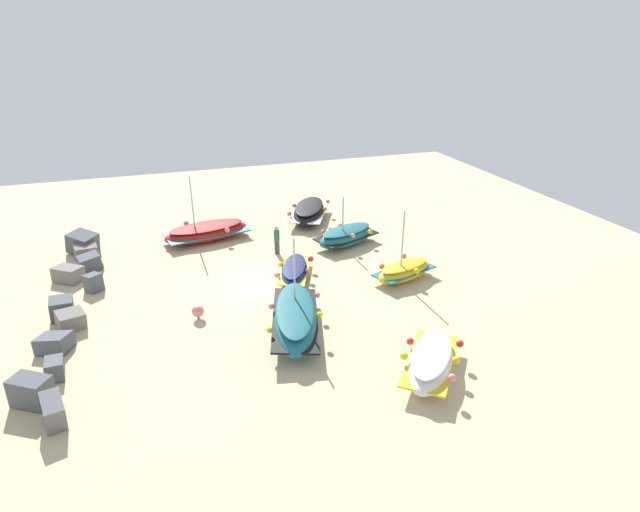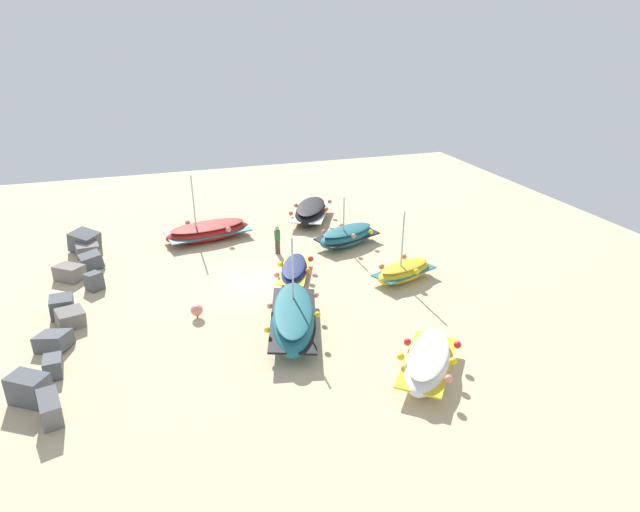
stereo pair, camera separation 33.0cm
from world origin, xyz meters
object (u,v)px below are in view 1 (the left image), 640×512
Objects in this scene: fishing_boat_0 at (295,318)px; fishing_boat_1 at (207,232)px; fishing_boat_5 at (346,236)px; mooring_buoy_0 at (198,311)px; fishing_boat_6 at (431,361)px; fishing_boat_4 at (404,271)px; fishing_boat_3 at (294,270)px; person_walking at (277,238)px; fishing_boat_2 at (309,212)px.

fishing_boat_1 reaches higher than fishing_boat_0.
fishing_boat_5 reaches higher than mooring_buoy_0.
fishing_boat_4 is at bearing -160.79° from fishing_boat_6.
fishing_boat_1 is at bearing -9.63° from mooring_buoy_0.
fishing_boat_3 is at bearing -63.15° from mooring_buoy_0.
fishing_boat_0 is 1.51× the size of fishing_boat_4.
fishing_boat_6 is (-15.90, -6.09, 0.02)m from fishing_boat_1.
fishing_boat_5 is 6.60× the size of mooring_buoy_0.
person_walking is at bearing 158.15° from fishing_boat_5.
fishing_boat_0 is at bearing -122.70° from mooring_buoy_0.
fishing_boat_4 is 10.33m from mooring_buoy_0.
fishing_boat_0 is at bearing -98.45° from fishing_boat_6.
fishing_boat_4 is at bearing 37.26° from fishing_boat_2.
fishing_boat_5 is 2.57× the size of person_walking.
fishing_boat_0 is 1.05× the size of fishing_boat_1.
fishing_boat_5 is (-3.41, -7.64, 0.05)m from fishing_boat_1.
fishing_boat_2 is at bearing 175.94° from fishing_boat_0.
fishing_boat_2 is 1.35× the size of fishing_boat_4.
fishing_boat_4 is at bearing -94.68° from person_walking.
fishing_boat_1 reaches higher than person_walking.
fishing_boat_2 is 3.06× the size of person_walking.
fishing_boat_1 reaches higher than fishing_boat_6.
mooring_buoy_0 is (-5.79, 9.20, -0.18)m from fishing_boat_5.
fishing_boat_0 is at bearing -145.57° from fishing_boat_5.
fishing_boat_5 is at bearing -57.84° from mooring_buoy_0.
fishing_boat_6 is (-7.30, 2.66, 0.05)m from fishing_boat_4.
fishing_boat_6 is at bearing -142.69° from fishing_boat_3.
mooring_buoy_0 is (-10.54, 8.42, -0.20)m from fishing_boat_2.
fishing_boat_0 is 5.19m from fishing_boat_3.
fishing_boat_2 is 1.35× the size of fishing_boat_3.
fishing_boat_3 is (-7.94, 3.29, -0.19)m from fishing_boat_2.
fishing_boat_2 is at bearing -38.63° from mooring_buoy_0.
mooring_buoy_0 is (-2.60, 5.13, -0.01)m from fishing_boat_3.
fishing_boat_0 is 8.78× the size of mooring_buoy_0.
fishing_boat_3 is 5.56m from fishing_boat_4.
fishing_boat_4 is 5.82× the size of mooring_buoy_0.
fishing_boat_6 is at bearing -80.68° from fishing_boat_1.
fishing_boat_0 is 5.82m from fishing_boat_6.
person_walking reaches higher than fishing_boat_3.
fishing_boat_3 is 2.28× the size of person_walking.
fishing_boat_3 is 3.24m from person_walking.
mooring_buoy_0 is at bearing -169.69° from fishing_boat_5.
fishing_boat_2 reaches higher than fishing_boat_3.
fishing_boat_1 is 8.37m from fishing_boat_5.
fishing_boat_3 is 0.93× the size of fishing_boat_6.
fishing_boat_3 is (5.00, -1.39, -0.27)m from fishing_boat_0.
fishing_boat_3 is at bearing -179.71° from fishing_boat_0.
fishing_boat_1 is at bearing -119.81° from fishing_boat_6.
fishing_boat_5 reaches higher than person_walking.
fishing_boat_2 is at bearing 4.27° from person_walking.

